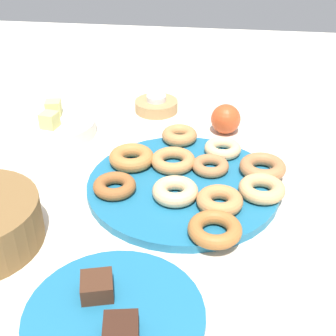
% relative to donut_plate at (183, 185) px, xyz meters
% --- Properties ---
extents(ground_plane, '(2.40, 2.40, 0.00)m').
position_rel_donut_plate_xyz_m(ground_plane, '(0.00, 0.00, -0.01)').
color(ground_plane, beige).
extents(donut_plate, '(0.38, 0.38, 0.02)m').
position_rel_donut_plate_xyz_m(donut_plate, '(0.00, 0.00, 0.00)').
color(donut_plate, '#1E6B93').
rests_on(donut_plate, ground_plane).
extents(donut_0, '(0.09, 0.09, 0.03)m').
position_rel_donut_plate_xyz_m(donut_0, '(-0.07, -0.08, 0.02)').
color(donut_0, '#C6844C').
rests_on(donut_0, donut_plate).
extents(donut_1, '(0.13, 0.13, 0.03)m').
position_rel_donut_plate_xyz_m(donut_1, '(0.06, -0.16, 0.02)').
color(donut_1, '#B27547').
rests_on(donut_1, donut_plate).
extents(donut_2, '(0.13, 0.13, 0.03)m').
position_rel_donut_plate_xyz_m(donut_2, '(0.06, 0.03, 0.02)').
color(donut_2, '#C6844C').
rests_on(donut_2, donut_plate).
extents(donut_3, '(0.11, 0.11, 0.02)m').
position_rel_donut_plate_xyz_m(donut_3, '(0.12, -0.07, 0.02)').
color(donut_3, '#EABC84').
rests_on(donut_3, donut_plate).
extents(donut_4, '(0.11, 0.11, 0.03)m').
position_rel_donut_plate_xyz_m(donut_4, '(0.05, 0.11, 0.02)').
color(donut_4, '#BC7A3D').
rests_on(donut_4, donut_plate).
extents(donut_5, '(0.11, 0.11, 0.03)m').
position_rel_donut_plate_xyz_m(donut_5, '(-0.05, 0.01, 0.02)').
color(donut_5, '#EABC84').
rests_on(donut_5, donut_plate).
extents(donut_6, '(0.11, 0.11, 0.02)m').
position_rel_donut_plate_xyz_m(donut_6, '(0.05, -0.05, 0.02)').
color(donut_6, '#B27547').
rests_on(donut_6, donut_plate).
extents(donut_7, '(0.11, 0.11, 0.03)m').
position_rel_donut_plate_xyz_m(donut_7, '(0.17, 0.03, 0.02)').
color(donut_7, '#C6844C').
rests_on(donut_7, donut_plate).
extents(donut_8, '(0.12, 0.12, 0.02)m').
position_rel_donut_plate_xyz_m(donut_8, '(-0.05, 0.13, 0.02)').
color(donut_8, '#995B2D').
rests_on(donut_8, donut_plate).
extents(donut_9, '(0.10, 0.10, 0.03)m').
position_rel_donut_plate_xyz_m(donut_9, '(-0.15, -0.07, 0.02)').
color(donut_9, '#AD6B33').
rests_on(donut_9, donut_plate).
extents(donut_10, '(0.09, 0.09, 0.03)m').
position_rel_donut_plate_xyz_m(donut_10, '(-0.02, -0.15, 0.02)').
color(donut_10, tan).
rests_on(donut_10, donut_plate).
extents(cake_plate, '(0.26, 0.26, 0.02)m').
position_rel_donut_plate_xyz_m(cake_plate, '(-0.34, 0.06, -0.00)').
color(cake_plate, '#1E6B93').
rests_on(cake_plate, ground_plane).
extents(brownie_near, '(0.05, 0.05, 0.03)m').
position_rel_donut_plate_xyz_m(brownie_near, '(-0.38, 0.04, 0.02)').
color(brownie_near, '#381E14').
rests_on(brownie_near, cake_plate).
extents(brownie_far, '(0.06, 0.06, 0.03)m').
position_rel_donut_plate_xyz_m(brownie_far, '(-0.31, 0.09, 0.02)').
color(brownie_far, '#472819').
rests_on(brownie_far, cake_plate).
extents(candle_holder, '(0.11, 0.11, 0.03)m').
position_rel_donut_plate_xyz_m(candle_holder, '(0.36, 0.11, 0.01)').
color(candle_holder, tan).
rests_on(candle_holder, ground_plane).
extents(tealight, '(0.05, 0.05, 0.01)m').
position_rel_donut_plate_xyz_m(tealight, '(0.36, 0.11, 0.03)').
color(tealight, silver).
rests_on(tealight, candle_holder).
extents(fruit_bowl, '(0.19, 0.19, 0.04)m').
position_rel_donut_plate_xyz_m(fruit_bowl, '(0.19, 0.33, 0.01)').
color(fruit_bowl, silver).
rests_on(fruit_bowl, ground_plane).
extents(melon_chunk_left, '(0.04, 0.04, 0.04)m').
position_rel_donut_plate_xyz_m(melon_chunk_left, '(0.16, 0.33, 0.05)').
color(melon_chunk_left, '#DBD67A').
rests_on(melon_chunk_left, fruit_bowl).
extents(melon_chunk_right, '(0.04, 0.04, 0.04)m').
position_rel_donut_plate_xyz_m(melon_chunk_right, '(0.23, 0.34, 0.05)').
color(melon_chunk_right, '#DBD67A').
rests_on(melon_chunk_right, fruit_bowl).
extents(apple, '(0.07, 0.07, 0.07)m').
position_rel_donut_plate_xyz_m(apple, '(0.26, -0.08, 0.03)').
color(apple, '#CC4C23').
rests_on(apple, ground_plane).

